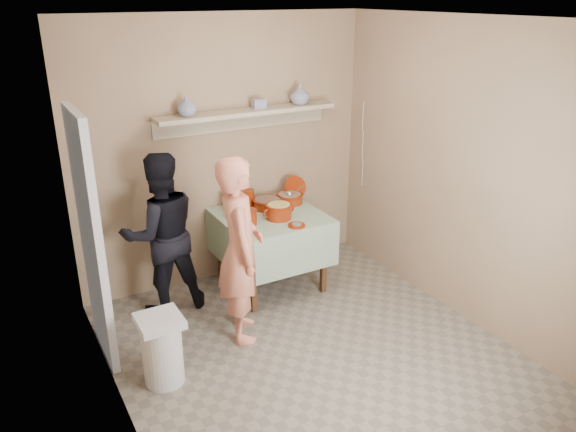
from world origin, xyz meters
TOP-DOWN VIEW (x-y plane):
  - ground at (0.00, 0.00)m, footprint 3.50×3.50m
  - tile_panel at (-1.46, 0.95)m, footprint 0.06×0.70m
  - plate_stack_a at (-0.01, 1.56)m, footprint 0.13×0.13m
  - plate_stack_b at (0.15, 1.59)m, footprint 0.15×0.15m
  - bowl_stack at (-0.04, 1.16)m, footprint 0.15×0.15m
  - empty_bowl at (-0.06, 1.38)m, footprint 0.19×0.19m
  - propped_lid at (0.69, 1.56)m, footprint 0.25×0.12m
  - vase_right at (0.77, 1.61)m, footprint 0.24×0.24m
  - vase_left at (-0.40, 1.62)m, footprint 0.24×0.24m
  - ceramic_box at (0.33, 1.63)m, footprint 0.13×0.10m
  - person_cook at (-0.37, 0.63)m, footprint 0.54×0.67m
  - person_helper at (-0.80, 1.37)m, footprint 0.74×0.58m
  - room_shell at (0.00, 0.00)m, footprint 3.04×3.54m
  - serving_table at (0.25, 1.28)m, footprint 0.97×0.97m
  - cazuela_meat_a at (0.31, 1.44)m, footprint 0.30×0.30m
  - cazuela_meat_b at (0.57, 1.46)m, footprint 0.28×0.28m
  - ladle at (0.56, 1.44)m, footprint 0.08×0.26m
  - cazuela_rice at (0.28, 1.15)m, footprint 0.33×0.25m
  - front_plate at (0.33, 0.90)m, footprint 0.16×0.16m
  - wall_shelf at (0.20, 1.65)m, footprint 1.80×0.25m
  - trash_bin at (-1.16, 0.33)m, footprint 0.32×0.32m
  - electrical_cord at (1.47, 1.48)m, footprint 0.01×0.05m

SIDE VIEW (x-z plane):
  - ground at x=0.00m, z-range 0.00..0.00m
  - trash_bin at x=-1.16m, z-range 0.00..0.56m
  - serving_table at x=0.25m, z-range 0.26..1.02m
  - person_helper at x=-0.80m, z-range 0.00..1.50m
  - front_plate at x=0.33m, z-range 0.76..0.78m
  - empty_bowl at x=-0.06m, z-range 0.76..0.82m
  - person_cook at x=-0.37m, z-range 0.00..1.59m
  - cazuela_meat_a at x=0.31m, z-range 0.77..0.87m
  - cazuela_meat_b at x=0.57m, z-range 0.77..0.87m
  - bowl_stack at x=-0.04m, z-range 0.76..0.91m
  - cazuela_rice at x=0.28m, z-range 0.77..0.92m
  - plate_stack_b at x=0.15m, z-range 0.76..0.94m
  - plate_stack_a at x=-0.01m, z-range 0.76..0.94m
  - ladle at x=0.56m, z-range 0.78..0.97m
  - propped_lid at x=0.69m, z-range 0.77..1.00m
  - tile_panel at x=-1.46m, z-range 0.00..2.00m
  - electrical_cord at x=1.47m, z-range 0.80..1.70m
  - room_shell at x=0.00m, z-range 0.30..2.92m
  - wall_shelf at x=0.20m, z-range 1.57..1.78m
  - ceramic_box at x=0.33m, z-range 1.72..1.81m
  - vase_left at x=-0.40m, z-range 1.72..1.90m
  - vase_right at x=0.77m, z-range 1.72..1.92m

